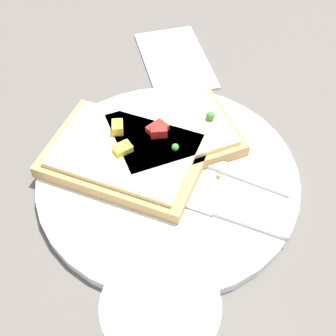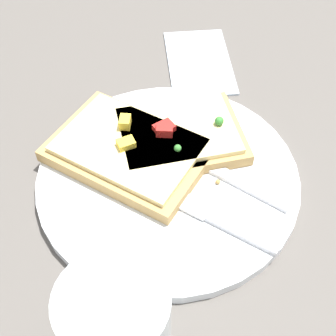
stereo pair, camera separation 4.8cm
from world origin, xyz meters
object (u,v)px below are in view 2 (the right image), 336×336
at_px(napkin, 199,61).
at_px(plate, 168,178).
at_px(fork, 187,155).
at_px(pizza_slice_main, 129,150).
at_px(knife, 202,210).
at_px(pizza_slice_corner, 178,135).

bearing_deg(napkin, plate, 162.90).
bearing_deg(fork, plate, 84.71).
height_order(pizza_slice_main, napkin, pizza_slice_main).
relative_size(pizza_slice_main, napkin, 1.43).
height_order(knife, napkin, knife).
distance_m(fork, knife, 0.07).
height_order(knife, pizza_slice_corner, pizza_slice_corner).
xyz_separation_m(fork, knife, (-0.07, -0.01, 0.00)).
bearing_deg(pizza_slice_corner, knife, 90.30).
bearing_deg(pizza_slice_main, fork, 29.40).
relative_size(knife, napkin, 1.21).
distance_m(pizza_slice_corner, napkin, 0.16).
bearing_deg(fork, pizza_slice_corner, -31.91).
distance_m(knife, pizza_slice_main, 0.10).
bearing_deg(pizza_slice_corner, napkin, -114.14).
bearing_deg(fork, napkin, -61.89).
xyz_separation_m(knife, pizza_slice_corner, (0.10, 0.01, 0.01)).
xyz_separation_m(pizza_slice_corner, napkin, (0.15, -0.04, -0.02)).
height_order(plate, napkin, plate).
height_order(plate, knife, knife).
distance_m(fork, napkin, 0.18).
relative_size(pizza_slice_main, pizza_slice_corner, 1.30).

